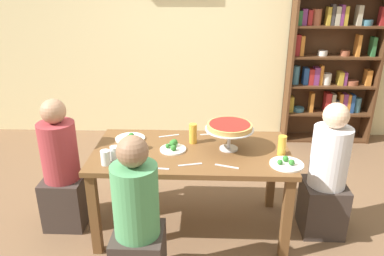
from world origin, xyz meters
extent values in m
plane|color=brown|center=(0.00, 0.00, 0.00)|extent=(12.00, 12.00, 0.00)
cube|color=beige|center=(0.00, 2.20, 1.40)|extent=(8.00, 0.12, 2.80)
cube|color=brown|center=(0.00, 0.00, 0.72)|extent=(1.57, 0.82, 0.04)
cube|color=brown|center=(-0.73, -0.35, 0.35)|extent=(0.07, 0.07, 0.70)
cube|color=brown|center=(0.73, -0.35, 0.35)|extent=(0.07, 0.07, 0.70)
cube|color=brown|center=(-0.73, 0.35, 0.35)|extent=(0.07, 0.07, 0.70)
cube|color=brown|center=(0.73, 0.35, 0.35)|extent=(0.07, 0.07, 0.70)
cube|color=#4C2D19|center=(1.16, 1.98, 1.10)|extent=(0.03, 0.30, 2.20)
cube|color=#4C2D19|center=(2.23, 1.98, 1.10)|extent=(0.03, 0.30, 2.20)
cube|color=#4C2D19|center=(1.69, 2.12, 1.10)|extent=(1.10, 0.02, 2.20)
cube|color=#4C2D19|center=(1.69, 1.98, 0.01)|extent=(1.04, 0.28, 0.02)
cube|color=#4C2D19|center=(1.69, 1.98, 0.38)|extent=(1.04, 0.28, 0.02)
cube|color=#4C2D19|center=(1.69, 1.98, 0.75)|extent=(1.04, 0.28, 0.02)
cube|color=#4C2D19|center=(1.69, 1.98, 1.11)|extent=(1.04, 0.28, 0.02)
cube|color=#4C2D19|center=(1.69, 1.98, 1.48)|extent=(1.04, 0.28, 0.02)
cube|color=#B7932D|center=(1.22, 1.98, 0.49)|extent=(0.05, 0.12, 0.20)
cylinder|color=#3D7084|center=(1.32, 1.98, 0.42)|extent=(0.15, 0.15, 0.05)
cube|color=orange|center=(1.48, 1.98, 0.52)|extent=(0.05, 0.11, 0.26)
cube|color=maroon|center=(1.68, 1.98, 0.52)|extent=(0.07, 0.13, 0.26)
cube|color=#B2A88E|center=(1.75, 1.98, 0.51)|extent=(0.05, 0.13, 0.24)
cube|color=#3D3838|center=(1.80, 1.98, 0.47)|extent=(0.05, 0.13, 0.16)
cube|color=orange|center=(1.85, 1.98, 0.51)|extent=(0.04, 0.13, 0.25)
cube|color=#7A3370|center=(1.90, 1.98, 0.51)|extent=(0.05, 0.12, 0.25)
cube|color=orange|center=(1.95, 1.98, 0.51)|extent=(0.04, 0.12, 0.24)
cube|color=navy|center=(2.00, 1.98, 0.51)|extent=(0.04, 0.13, 0.24)
cylinder|color=#3D7084|center=(2.08, 1.98, 0.49)|extent=(0.10, 0.10, 0.19)
cylinder|color=#3D7084|center=(1.24, 1.98, 0.87)|extent=(0.10, 0.10, 0.24)
cube|color=navy|center=(1.37, 1.98, 0.86)|extent=(0.06, 0.12, 0.21)
cube|color=maroon|center=(1.43, 1.98, 0.86)|extent=(0.06, 0.13, 0.20)
cube|color=#7A3370|center=(1.50, 1.98, 0.87)|extent=(0.06, 0.13, 0.22)
cube|color=orange|center=(1.56, 1.98, 0.88)|extent=(0.04, 0.11, 0.24)
cylinder|color=silver|center=(1.64, 1.98, 0.83)|extent=(0.11, 0.11, 0.14)
cube|color=#B7932D|center=(1.80, 1.98, 0.84)|extent=(0.06, 0.13, 0.17)
cube|color=#7A3370|center=(1.86, 1.98, 0.84)|extent=(0.04, 0.12, 0.16)
cylinder|color=brown|center=(1.96, 1.98, 0.78)|extent=(0.16, 0.16, 0.05)
cube|color=orange|center=(2.15, 1.98, 0.85)|extent=(0.06, 0.13, 0.19)
cube|color=maroon|center=(1.22, 1.98, 1.25)|extent=(0.06, 0.12, 0.26)
cube|color=orange|center=(1.28, 1.98, 1.24)|extent=(0.05, 0.12, 0.24)
cylinder|color=silver|center=(1.55, 1.98, 1.15)|extent=(0.12, 0.12, 0.06)
cylinder|color=brown|center=(1.82, 1.98, 1.16)|extent=(0.11, 0.11, 0.06)
cube|color=orange|center=(1.96, 1.98, 1.25)|extent=(0.04, 0.13, 0.26)
cube|color=#2D6B38|center=(2.14, 1.98, 1.24)|extent=(0.05, 0.12, 0.23)
cube|color=#2D6B38|center=(1.22, 1.98, 1.57)|extent=(0.05, 0.13, 0.17)
cube|color=#7A3370|center=(1.27, 1.98, 1.58)|extent=(0.06, 0.11, 0.19)
cube|color=maroon|center=(1.33, 1.98, 1.58)|extent=(0.05, 0.13, 0.18)
cylinder|color=brown|center=(1.42, 1.98, 1.58)|extent=(0.12, 0.12, 0.19)
cube|color=#B7932D|center=(1.55, 1.98, 1.60)|extent=(0.04, 0.12, 0.21)
cube|color=#3D3838|center=(1.60, 1.98, 1.61)|extent=(0.04, 0.11, 0.24)
cube|color=#B2A88E|center=(1.65, 1.98, 1.60)|extent=(0.06, 0.13, 0.22)
cube|color=#7A3370|center=(1.71, 1.98, 1.61)|extent=(0.04, 0.13, 0.24)
cube|color=#B7932D|center=(1.75, 1.98, 1.60)|extent=(0.04, 0.13, 0.22)
cube|color=#B2A88E|center=(1.91, 1.98, 1.61)|extent=(0.05, 0.13, 0.23)
cylinder|color=#3D7084|center=(2.02, 1.98, 1.52)|extent=(0.14, 0.14, 0.07)
cube|color=maroon|center=(2.19, 1.98, 1.60)|extent=(0.06, 0.10, 0.21)
cylinder|color=#4C935B|center=(-0.33, -0.68, 0.70)|extent=(0.30, 0.30, 0.50)
sphere|color=#846047|center=(-0.33, -0.68, 1.05)|extent=(0.20, 0.20, 0.20)
cube|color=#382D28|center=(-1.09, 0.01, 0.23)|extent=(0.34, 0.34, 0.45)
cylinder|color=#993338|center=(-1.09, 0.01, 0.70)|extent=(0.30, 0.30, 0.50)
sphere|color=#A87A5B|center=(-1.09, 0.01, 1.05)|extent=(0.20, 0.20, 0.20)
cube|color=#382D28|center=(1.10, 0.00, 0.23)|extent=(0.34, 0.34, 0.45)
cylinder|color=silver|center=(1.10, 0.00, 0.70)|extent=(0.30, 0.30, 0.50)
sphere|color=beige|center=(1.10, 0.00, 1.05)|extent=(0.20, 0.20, 0.20)
cylinder|color=silver|center=(0.30, 0.03, 0.75)|extent=(0.15, 0.15, 0.01)
cylinder|color=silver|center=(0.30, 0.03, 0.83)|extent=(0.03, 0.03, 0.16)
cylinder|color=silver|center=(0.30, 0.03, 0.92)|extent=(0.39, 0.39, 0.01)
cylinder|color=tan|center=(0.30, 0.03, 0.94)|extent=(0.36, 0.36, 0.04)
cylinder|color=maroon|center=(0.30, 0.03, 0.96)|extent=(0.32, 0.32, 0.00)
cylinder|color=white|center=(-0.15, -0.01, 0.75)|extent=(0.21, 0.21, 0.01)
sphere|color=#2D7028|center=(-0.14, 0.04, 0.78)|extent=(0.06, 0.06, 0.06)
sphere|color=#2D7028|center=(-0.19, 0.00, 0.77)|extent=(0.04, 0.04, 0.04)
sphere|color=#2D7028|center=(-0.15, 0.02, 0.78)|extent=(0.06, 0.06, 0.06)
sphere|color=#2D7028|center=(-0.14, -0.05, 0.78)|extent=(0.05, 0.05, 0.05)
cylinder|color=white|center=(-0.53, 0.19, 0.75)|extent=(0.25, 0.25, 0.01)
sphere|color=#2D7028|center=(-0.52, 0.19, 0.78)|extent=(0.05, 0.05, 0.05)
sphere|color=#2D7028|center=(-0.54, 0.15, 0.78)|extent=(0.04, 0.04, 0.04)
cylinder|color=white|center=(0.71, -0.23, 0.75)|extent=(0.25, 0.25, 0.01)
sphere|color=#2D7028|center=(0.74, -0.26, 0.78)|extent=(0.04, 0.04, 0.04)
sphere|color=#2D7028|center=(0.66, -0.25, 0.77)|extent=(0.04, 0.04, 0.04)
sphere|color=#2D7028|center=(0.71, -0.20, 0.78)|extent=(0.05, 0.05, 0.05)
cylinder|color=gold|center=(0.70, -0.05, 0.82)|extent=(0.07, 0.07, 0.16)
cylinder|color=gold|center=(0.01, 0.14, 0.82)|extent=(0.07, 0.07, 0.17)
cylinder|color=white|center=(-0.57, -0.20, 0.80)|extent=(0.07, 0.07, 0.11)
cylinder|color=white|center=(-0.44, -0.01, 0.79)|extent=(0.07, 0.07, 0.09)
cylinder|color=white|center=(-0.62, -0.27, 0.80)|extent=(0.07, 0.07, 0.11)
cube|color=silver|center=(0.15, 0.33, 0.74)|extent=(0.18, 0.05, 0.00)
cube|color=silver|center=(-0.21, 0.27, 0.74)|extent=(0.18, 0.07, 0.00)
cube|color=silver|center=(0.00, -0.26, 0.74)|extent=(0.18, 0.06, 0.00)
cube|color=silver|center=(0.27, -0.27, 0.74)|extent=(0.18, 0.07, 0.00)
cube|color=silver|center=(-0.24, -0.32, 0.74)|extent=(0.18, 0.03, 0.00)
camera|label=1|loc=(0.11, -2.71, 2.03)|focal=34.95mm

